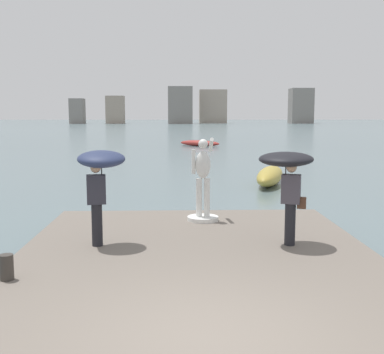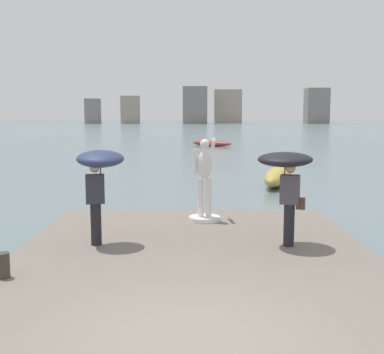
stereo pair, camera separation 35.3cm
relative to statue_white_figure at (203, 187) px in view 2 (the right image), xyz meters
The scene contains 9 objects.
ground_plane 33.49m from the statue_white_figure, 90.49° to the left, with size 400.00×400.00×0.00m, color slate.
pier 4.25m from the statue_white_figure, 93.97° to the right, with size 7.09×10.87×0.40m, color #70665B.
statue_white_figure is the anchor object (origin of this frame).
onlooker_left 3.27m from the statue_white_figure, 134.38° to the right, with size 1.15×1.17×2.01m.
onlooker_right 2.93m from the statue_white_figure, 55.66° to the right, with size 1.43×1.44×1.96m.
mooring_bollard 5.63m from the statue_white_figure, 128.35° to the right, with size 0.23×0.23×0.43m, color #38332D.
boat_near 9.57m from the statue_white_figure, 68.85° to the left, with size 2.26×4.32×0.79m.
boat_mid 34.54m from the statue_white_figure, 87.41° to the left, with size 4.20×3.39×0.56m.
distant_skyline 141.05m from the statue_white_figure, 87.04° to the left, with size 74.94×14.16×11.11m.
Camera 2 is at (-0.04, -5.70, 3.12)m, focal length 45.69 mm.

